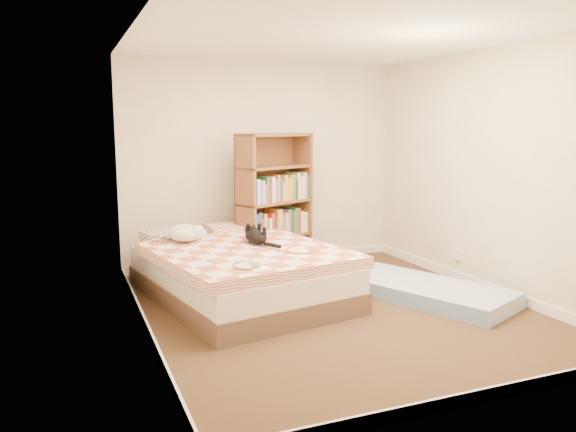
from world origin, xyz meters
name	(u,v)px	position (x,y,z in m)	size (l,w,h in m)	color
room	(336,184)	(0.00, 0.00, 1.20)	(3.51, 4.01, 2.51)	#442F1D
bed	(238,271)	(-0.73, 0.73, 0.27)	(1.95, 2.49, 0.60)	brown
bookshelf	(274,222)	(0.00, 1.63, 0.59)	(1.11, 0.71, 1.64)	brown
floor_mattress	(424,290)	(1.00, -0.02, 0.08)	(0.78, 1.73, 0.16)	#7496C2
black_cat	(255,236)	(-0.53, 0.77, 0.61)	(0.26, 0.70, 0.16)	black
white_dog	(186,233)	(-1.17, 1.10, 0.63)	(0.38, 0.40, 0.18)	silver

